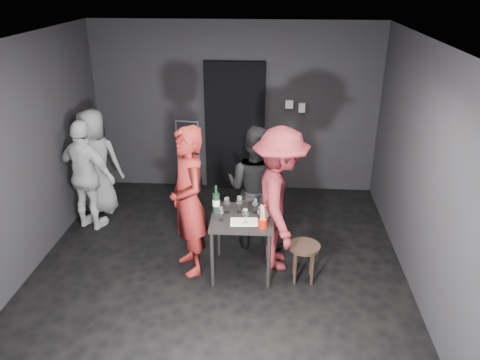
# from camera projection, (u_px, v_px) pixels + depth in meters

# --- Properties ---
(floor) EXTENTS (4.50, 5.00, 0.02)m
(floor) POSITION_uv_depth(u_px,v_px,m) (218.00, 272.00, 5.68)
(floor) COLOR black
(floor) RESTS_ON ground
(ceiling) EXTENTS (4.50, 5.00, 0.02)m
(ceiling) POSITION_uv_depth(u_px,v_px,m) (213.00, 43.00, 4.58)
(ceiling) COLOR silver
(ceiling) RESTS_ON ground
(wall_back) EXTENTS (4.50, 0.04, 2.70)m
(wall_back) POSITION_uv_depth(u_px,v_px,m) (235.00, 109.00, 7.41)
(wall_back) COLOR black
(wall_back) RESTS_ON ground
(wall_front) EXTENTS (4.50, 0.04, 2.70)m
(wall_front) POSITION_uv_depth(u_px,v_px,m) (166.00, 327.00, 2.85)
(wall_front) COLOR black
(wall_front) RESTS_ON ground
(wall_left) EXTENTS (0.04, 5.00, 2.70)m
(wall_left) POSITION_uv_depth(u_px,v_px,m) (18.00, 164.00, 5.29)
(wall_left) COLOR black
(wall_left) RESTS_ON ground
(wall_right) EXTENTS (0.04, 5.00, 2.70)m
(wall_right) POSITION_uv_depth(u_px,v_px,m) (425.00, 176.00, 4.98)
(wall_right) COLOR black
(wall_right) RESTS_ON ground
(doorway) EXTENTS (0.95, 0.10, 2.10)m
(doorway) POSITION_uv_depth(u_px,v_px,m) (235.00, 128.00, 7.47)
(doorway) COLOR black
(doorway) RESTS_ON ground
(wallbox_upper) EXTENTS (0.12, 0.06, 0.12)m
(wallbox_upper) POSITION_uv_depth(u_px,v_px,m) (289.00, 104.00, 7.26)
(wallbox_upper) COLOR #B7B7B2
(wallbox_upper) RESTS_ON wall_back
(wallbox_lower) EXTENTS (0.10, 0.06, 0.14)m
(wallbox_lower) POSITION_uv_depth(u_px,v_px,m) (302.00, 108.00, 7.27)
(wallbox_lower) COLOR #B7B7B2
(wallbox_lower) RESTS_ON wall_back
(hand_truck) EXTENTS (0.39, 0.34, 1.18)m
(hand_truck) POSITION_uv_depth(u_px,v_px,m) (189.00, 177.00, 7.76)
(hand_truck) COLOR #B2B2B7
(hand_truck) RESTS_ON floor
(tasting_table) EXTENTS (0.72, 0.72, 0.75)m
(tasting_table) POSITION_uv_depth(u_px,v_px,m) (242.00, 224.00, 5.44)
(tasting_table) COLOR black
(tasting_table) RESTS_ON floor
(stool) EXTENTS (0.37, 0.37, 0.47)m
(stool) POSITION_uv_depth(u_px,v_px,m) (304.00, 252.00, 5.39)
(stool) COLOR black
(stool) RESTS_ON floor
(server_red) EXTENTS (0.84, 0.95, 2.18)m
(server_red) POSITION_uv_depth(u_px,v_px,m) (188.00, 187.00, 5.32)
(server_red) COLOR maroon
(server_red) RESTS_ON floor
(woman_black) EXTENTS (0.99, 0.78, 1.80)m
(woman_black) POSITION_uv_depth(u_px,v_px,m) (256.00, 182.00, 5.90)
(woman_black) COLOR black
(woman_black) RESTS_ON floor
(man_maroon) EXTENTS (0.75, 1.40, 2.08)m
(man_maroon) POSITION_uv_depth(u_px,v_px,m) (280.00, 188.00, 5.42)
(man_maroon) COLOR maroon
(man_maroon) RESTS_ON floor
(bystander_cream) EXTENTS (1.06, 0.75, 1.64)m
(bystander_cream) POSITION_uv_depth(u_px,v_px,m) (86.00, 174.00, 6.37)
(bystander_cream) COLOR silver
(bystander_cream) RESTS_ON floor
(bystander_grey) EXTENTS (0.82, 0.46, 1.66)m
(bystander_grey) POSITION_uv_depth(u_px,v_px,m) (95.00, 160.00, 6.82)
(bystander_grey) COLOR gray
(bystander_grey) RESTS_ON floor
(tasting_mat) EXTENTS (0.32, 0.22, 0.00)m
(tasting_mat) POSITION_uv_depth(u_px,v_px,m) (244.00, 222.00, 5.28)
(tasting_mat) COLOR white
(tasting_mat) RESTS_ON tasting_table
(wine_glass_a) EXTENTS (0.07, 0.07, 0.19)m
(wine_glass_a) POSITION_uv_depth(u_px,v_px,m) (221.00, 213.00, 5.27)
(wine_glass_a) COLOR white
(wine_glass_a) RESTS_ON tasting_table
(wine_glass_b) EXTENTS (0.10, 0.10, 0.21)m
(wine_glass_b) POSITION_uv_depth(u_px,v_px,m) (227.00, 205.00, 5.44)
(wine_glass_b) COLOR white
(wine_glass_b) RESTS_ON tasting_table
(wine_glass_c) EXTENTS (0.09, 0.09, 0.22)m
(wine_glass_c) POSITION_uv_depth(u_px,v_px,m) (240.00, 204.00, 5.45)
(wine_glass_c) COLOR white
(wine_glass_c) RESTS_ON tasting_table
(wine_glass_d) EXTENTS (0.10, 0.10, 0.20)m
(wine_glass_d) POSITION_uv_depth(u_px,v_px,m) (245.00, 215.00, 5.21)
(wine_glass_d) COLOR white
(wine_glass_d) RESTS_ON tasting_table
(wine_glass_e) EXTENTS (0.11, 0.11, 0.22)m
(wine_glass_e) POSITION_uv_depth(u_px,v_px,m) (261.00, 214.00, 5.23)
(wine_glass_e) COLOR white
(wine_glass_e) RESTS_ON tasting_table
(wine_glass_f) EXTENTS (0.07, 0.07, 0.18)m
(wine_glass_f) POSITION_uv_depth(u_px,v_px,m) (255.00, 206.00, 5.45)
(wine_glass_f) COLOR white
(wine_glass_f) RESTS_ON tasting_table
(wine_bottle) EXTENTS (0.08, 0.08, 0.35)m
(wine_bottle) POSITION_uv_depth(u_px,v_px,m) (216.00, 203.00, 5.43)
(wine_bottle) COLOR black
(wine_bottle) RESTS_ON tasting_table
(breadstick_cup) EXTENTS (0.10, 0.10, 0.30)m
(breadstick_cup) POSITION_uv_depth(u_px,v_px,m) (263.00, 217.00, 5.11)
(breadstick_cup) COLOR #A91206
(breadstick_cup) RESTS_ON tasting_table
(reserved_card) EXTENTS (0.13, 0.16, 0.11)m
(reserved_card) POSITION_uv_depth(u_px,v_px,m) (264.00, 212.00, 5.38)
(reserved_card) COLOR white
(reserved_card) RESTS_ON tasting_table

